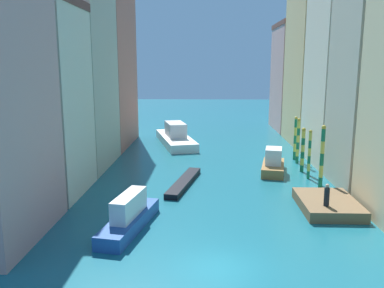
{
  "coord_description": "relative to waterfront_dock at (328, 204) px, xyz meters",
  "views": [
    {
      "loc": [
        -0.61,
        -18.46,
        9.97
      ],
      "look_at": [
        -2.13,
        24.56,
        1.5
      ],
      "focal_mm": 37.51,
      "sensor_mm": 36.0,
      "label": 1
    }
  ],
  "objects": [
    {
      "name": "ground_plane",
      "position": [
        -7.99,
        15.81,
        -0.37
      ],
      "size": [
        154.0,
        154.0,
        0.0
      ],
      "primitive_type": "plane",
      "color": "#196070"
    },
    {
      "name": "building_left_1",
      "position": [
        -21.85,
        3.06,
        7.09
      ],
      "size": [
        7.44,
        7.58,
        14.89
      ],
      "color": "beige",
      "rests_on": "ground"
    },
    {
      "name": "building_left_2",
      "position": [
        -21.85,
        11.91,
        9.13
      ],
      "size": [
        7.44,
        10.09,
        18.98
      ],
      "color": "#BCB299",
      "rests_on": "ground"
    },
    {
      "name": "building_left_3",
      "position": [
        -21.85,
        22.95,
        10.61
      ],
      "size": [
        7.44,
        12.1,
        21.93
      ],
      "color": "#C6705B",
      "rests_on": "ground"
    },
    {
      "name": "building_right_2",
      "position": [
        5.87,
        14.23,
        8.7
      ],
      "size": [
        7.44,
        8.83,
        18.1
      ],
      "color": "beige",
      "rests_on": "ground"
    },
    {
      "name": "building_right_3",
      "position": [
        5.87,
        24.62,
        9.88
      ],
      "size": [
        7.44,
        11.4,
        20.48
      ],
      "color": "#DBB77A",
      "rests_on": "ground"
    },
    {
      "name": "building_right_4",
      "position": [
        5.87,
        36.38,
        7.82
      ],
      "size": [
        7.44,
        11.43,
        16.36
      ],
      "color": "tan",
      "rests_on": "ground"
    },
    {
      "name": "waterfront_dock",
      "position": [
        0.0,
        0.0,
        0.0
      ],
      "size": [
        3.84,
        5.47,
        0.74
      ],
      "color": "brown",
      "rests_on": "ground"
    },
    {
      "name": "person_on_dock",
      "position": [
        -0.52,
        -1.36,
        1.07
      ],
      "size": [
        0.36,
        0.36,
        1.52
      ],
      "color": "black",
      "rests_on": "waterfront_dock"
    },
    {
      "name": "mooring_pole_0",
      "position": [
        0.79,
        4.73,
        2.33
      ],
      "size": [
        0.35,
        0.35,
        5.29
      ],
      "color": "#197247",
      "rests_on": "ground"
    },
    {
      "name": "mooring_pole_1",
      "position": [
        0.57,
        7.81,
        1.89
      ],
      "size": [
        0.29,
        0.29,
        4.43
      ],
      "color": "#197247",
      "rests_on": "ground"
    },
    {
      "name": "mooring_pole_2",
      "position": [
        0.55,
        10.19,
        1.81
      ],
      "size": [
        0.38,
        0.38,
        4.24
      ],
      "color": "#197247",
      "rests_on": "ground"
    },
    {
      "name": "mooring_pole_3",
      "position": [
        0.86,
        13.64,
        2.02
      ],
      "size": [
        0.34,
        0.34,
        4.68
      ],
      "color": "#197247",
      "rests_on": "ground"
    },
    {
      "name": "mooring_pole_4",
      "position": [
        0.92,
        15.23,
        2.01
      ],
      "size": [
        0.33,
        0.33,
        4.66
      ],
      "color": "#197247",
      "rests_on": "ground"
    },
    {
      "name": "vaporetto_white",
      "position": [
        -12.5,
        23.41,
        0.54
      ],
      "size": [
        6.33,
        12.41,
        2.79
      ],
      "color": "white",
      "rests_on": "ground"
    },
    {
      "name": "gondola_black",
      "position": [
        -10.42,
        5.54,
        -0.14
      ],
      "size": [
        2.66,
        8.31,
        0.45
      ],
      "color": "black",
      "rests_on": "ground"
    },
    {
      "name": "motorboat_0",
      "position": [
        -2.23,
        9.79,
        0.48
      ],
      "size": [
        2.93,
        5.51,
        2.35
      ],
      "color": "olive",
      "rests_on": "ground"
    },
    {
      "name": "motorboat_1",
      "position": [
        -13.29,
        -3.88,
        0.44
      ],
      "size": [
        2.88,
        7.14,
        2.22
      ],
      "color": "#234C93",
      "rests_on": "ground"
    }
  ]
}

